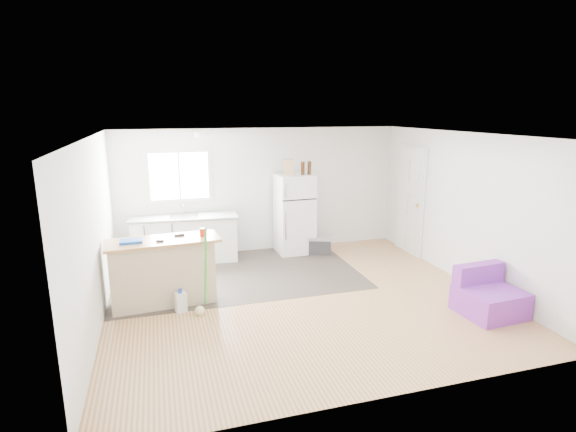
% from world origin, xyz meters
% --- Properties ---
extents(room, '(5.51, 5.01, 2.41)m').
position_xyz_m(room, '(0.00, 0.00, 1.20)').
color(room, olive).
rests_on(room, ground).
extents(vinyl_zone, '(4.05, 2.50, 0.00)m').
position_xyz_m(vinyl_zone, '(-0.73, 1.25, 0.00)').
color(vinyl_zone, '#342D27').
rests_on(vinyl_zone, floor).
extents(window, '(1.18, 0.06, 0.98)m').
position_xyz_m(window, '(-1.55, 2.49, 1.55)').
color(window, white).
rests_on(window, back_wall).
extents(interior_door, '(0.11, 0.92, 2.10)m').
position_xyz_m(interior_door, '(2.72, 1.55, 1.02)').
color(interior_door, white).
rests_on(interior_door, right_wall).
extents(ceiling_fixture, '(0.30, 0.30, 0.07)m').
position_xyz_m(ceiling_fixture, '(-1.20, 1.20, 2.36)').
color(ceiling_fixture, white).
rests_on(ceiling_fixture, ceiling).
extents(kitchen_cabinets, '(1.96, 0.76, 1.12)m').
position_xyz_m(kitchen_cabinets, '(-1.52, 2.20, 0.44)').
color(kitchen_cabinets, white).
rests_on(kitchen_cabinets, floor).
extents(peninsula, '(1.60, 0.72, 0.96)m').
position_xyz_m(peninsula, '(-1.95, 0.38, 0.49)').
color(peninsula, '#BFAB8A').
rests_on(peninsula, floor).
extents(refrigerator, '(0.70, 0.67, 1.54)m').
position_xyz_m(refrigerator, '(0.57, 2.16, 0.77)').
color(refrigerator, white).
rests_on(refrigerator, floor).
extents(cooler, '(0.53, 0.45, 0.35)m').
position_xyz_m(cooler, '(1.01, 1.92, 0.18)').
color(cooler, '#2B2B2D').
rests_on(cooler, floor).
extents(purple_seat, '(0.82, 0.78, 0.64)m').
position_xyz_m(purple_seat, '(2.31, -1.21, 0.23)').
color(purple_seat, purple).
rests_on(purple_seat, floor).
extents(cleaner_jug, '(0.17, 0.14, 0.33)m').
position_xyz_m(cleaner_jug, '(-1.74, 0.02, 0.15)').
color(cleaner_jug, silver).
rests_on(cleaner_jug, floor).
extents(mop, '(0.21, 0.35, 1.23)m').
position_xyz_m(mop, '(-1.47, -0.11, 0.23)').
color(mop, green).
rests_on(mop, floor).
extents(red_cup, '(0.08, 0.08, 0.12)m').
position_xyz_m(red_cup, '(-1.37, 0.39, 1.02)').
color(red_cup, red).
rests_on(red_cup, peninsula).
extents(blue_tray, '(0.30, 0.23, 0.04)m').
position_xyz_m(blue_tray, '(-2.34, 0.36, 0.98)').
color(blue_tray, '#124AB0').
rests_on(blue_tray, peninsula).
extents(tool_a, '(0.15, 0.07, 0.03)m').
position_xyz_m(tool_a, '(-1.69, 0.51, 0.97)').
color(tool_a, black).
rests_on(tool_a, peninsula).
extents(tool_b, '(0.11, 0.06, 0.03)m').
position_xyz_m(tool_b, '(-1.96, 0.28, 0.97)').
color(tool_b, black).
rests_on(tool_b, peninsula).
extents(cardboard_box, '(0.22, 0.16, 0.30)m').
position_xyz_m(cardboard_box, '(0.43, 2.10, 1.69)').
color(cardboard_box, tan).
rests_on(cardboard_box, refrigerator).
extents(bottle_left, '(0.09, 0.09, 0.25)m').
position_xyz_m(bottle_left, '(0.70, 2.07, 1.66)').
color(bottle_left, '#3B200A').
rests_on(bottle_left, refrigerator).
extents(bottle_right, '(0.09, 0.09, 0.25)m').
position_xyz_m(bottle_right, '(0.85, 2.12, 1.66)').
color(bottle_right, '#3B200A').
rests_on(bottle_right, refrigerator).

